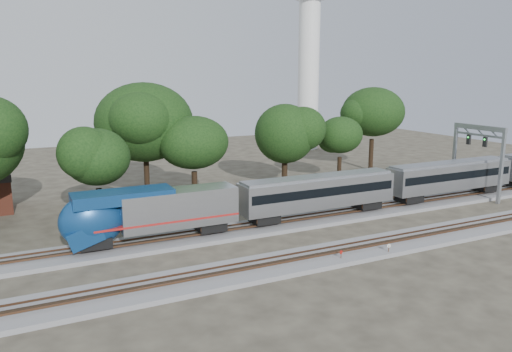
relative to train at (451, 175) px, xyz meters
The scene contains 14 objects.
ground 27.01m from the train, 167.06° to the right, with size 160.00×160.00×0.00m, color #383328.
track_far 26.31m from the train, behind, with size 160.00×5.00×0.73m.
track_near 28.14m from the train, 159.05° to the right, with size 160.00×5.00×0.73m.
train is the anchor object (origin of this frame).
switch_stand_red 27.66m from the train, 155.41° to the right, with size 0.34×0.14×1.10m.
switch_stand_white 23.77m from the train, 149.32° to the right, with size 0.36×0.08×1.14m.
switch_lever 23.35m from the train, 148.99° to the right, with size 0.50×0.30×0.30m, color #512D19.
signal_gantry 5.70m from the train, ahead, with size 0.66×7.83×9.53m.
tree_2 42.93m from the train, 167.53° to the left, with size 7.50×7.50×10.57m.
tree_3 39.13m from the train, 154.14° to the left, with size 10.25×10.25×14.45m.
tree_4 32.67m from the train, 157.15° to the left, with size 7.91×7.91×11.14m.
tree_5 22.48m from the train, 133.46° to the left, with size 7.87×7.87×11.09m.
tree_6 17.01m from the train, 111.77° to the left, with size 7.26×7.26×10.24m.
tree_7 22.37m from the train, 78.46° to the left, with size 9.97×9.97×14.06m.
Camera 1 is at (-23.39, -38.66, 15.95)m, focal length 35.00 mm.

